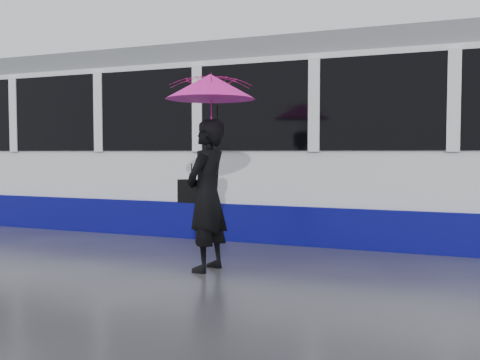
% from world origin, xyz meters
% --- Properties ---
extents(ground, '(90.00, 90.00, 0.00)m').
position_xyz_m(ground, '(0.00, 0.00, 0.00)').
color(ground, '#2A2A2E').
rests_on(ground, ground).
extents(rails, '(34.00, 1.51, 0.02)m').
position_xyz_m(rails, '(0.00, 2.50, 0.01)').
color(rails, '#3F3D38').
rests_on(rails, ground).
extents(tram, '(26.00, 2.56, 3.35)m').
position_xyz_m(tram, '(-2.10, 2.50, 1.64)').
color(tram, white).
rests_on(tram, ground).
extents(woman, '(0.51, 0.72, 1.88)m').
position_xyz_m(woman, '(0.58, -0.86, 0.94)').
color(woman, black).
rests_on(woman, ground).
extents(umbrella, '(1.19, 1.19, 1.27)m').
position_xyz_m(umbrella, '(0.63, -0.86, 2.06)').
color(umbrella, '#F9157E').
rests_on(umbrella, ground).
extents(handbag, '(0.35, 0.17, 0.47)m').
position_xyz_m(handbag, '(0.36, -0.84, 0.99)').
color(handbag, black).
rests_on(handbag, ground).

